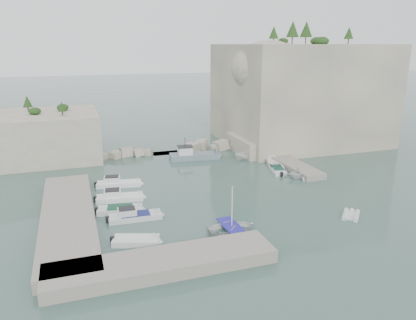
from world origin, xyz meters
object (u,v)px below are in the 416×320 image
object	(u,v)px
work_boat	(195,159)
motorboat_a	(119,186)
tender_east_a	(299,178)
tender_east_c	(275,166)
inflatable_dinghy	(351,217)
motorboat_e	(136,243)
motorboat_b	(120,200)
motorboat_d	(135,219)
motorboat_c	(120,212)
rowboat	(232,231)
tender_east_d	(247,159)
tender_east_b	(278,172)

from	to	relation	value
work_boat	motorboat_a	bearing A→B (deg)	-138.51
tender_east_a	tender_east_c	distance (m)	6.05
motorboat_a	inflatable_dinghy	size ratio (longest dim) A/B	2.07
motorboat_e	work_boat	xyz separation A→B (m)	(13.01, 24.67, 0.00)
motorboat_b	motorboat_d	world-z (taller)	same
motorboat_c	inflatable_dinghy	distance (m)	23.96
motorboat_d	tender_east_a	bearing A→B (deg)	17.59
motorboat_d	motorboat_c	bearing A→B (deg)	120.16
motorboat_d	rowboat	world-z (taller)	motorboat_d
motorboat_d	tender_east_d	xyz separation A→B (m)	(19.75, 16.67, 0.00)
tender_east_b	work_boat	size ratio (longest dim) A/B	0.55
motorboat_c	rowboat	size ratio (longest dim) A/B	1.10
tender_east_d	motorboat_b	bearing A→B (deg)	127.11
motorboat_e	tender_east_c	distance (m)	28.70
tender_east_c	work_boat	size ratio (longest dim) A/B	0.67
motorboat_d	tender_east_c	xyz separation A→B (m)	(22.12, 12.14, 0.00)
inflatable_dinghy	motorboat_e	bearing A→B (deg)	129.00
rowboat	inflatable_dinghy	xyz separation A→B (m)	(12.82, -0.88, 0.00)
tender_east_d	motorboat_a	bearing A→B (deg)	115.95
motorboat_c	motorboat_d	bearing A→B (deg)	-51.94
tender_east_a	tender_east_b	xyz separation A→B (m)	(-1.35, 3.35, 0.00)
tender_east_c	work_boat	xyz separation A→B (m)	(-9.86, 7.34, 0.00)
tender_east_d	tender_east_b	bearing A→B (deg)	-159.49
motorboat_e	work_boat	distance (m)	27.89
motorboat_e	tender_east_b	bearing A→B (deg)	52.72
motorboat_a	rowboat	xyz separation A→B (m)	(8.57, -16.28, 0.00)
motorboat_c	tender_east_b	distance (m)	23.51
motorboat_a	work_boat	xyz separation A→B (m)	(12.61, 8.81, 0.00)
tender_east_b	tender_east_c	world-z (taller)	same
motorboat_b	motorboat_d	distance (m)	5.88
motorboat_b	rowboat	bearing A→B (deg)	-44.30
inflatable_dinghy	motorboat_c	bearing A→B (deg)	110.80
rowboat	tender_east_d	size ratio (longest dim) A/B	1.18
tender_east_b	tender_east_c	distance (m)	2.85
motorboat_d	tender_east_c	size ratio (longest dim) A/B	1.03
tender_east_c	inflatable_dinghy	bearing A→B (deg)	-165.64
inflatable_dinghy	tender_east_a	world-z (taller)	tender_east_a
rowboat	motorboat_b	bearing A→B (deg)	36.24
motorboat_e	motorboat_b	bearing A→B (deg)	109.35
work_boat	rowboat	bearing A→B (deg)	-92.59
motorboat_c	tender_east_c	world-z (taller)	same
motorboat_a	tender_east_a	size ratio (longest dim) A/B	1.86
rowboat	tender_east_a	distance (m)	18.49
rowboat	tender_east_d	world-z (taller)	tender_east_d
tender_east_a	motorboat_a	bearing A→B (deg)	83.15
motorboat_e	tender_east_c	bearing A→B (deg)	56.13
tender_east_b	tender_east_c	bearing A→B (deg)	-5.01
motorboat_a	tender_east_d	xyz separation A→B (m)	(20.09, 6.01, 0.00)
tender_east_d	motorboat_d	bearing A→B (deg)	139.47
motorboat_d	tender_east_a	size ratio (longest dim) A/B	1.81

